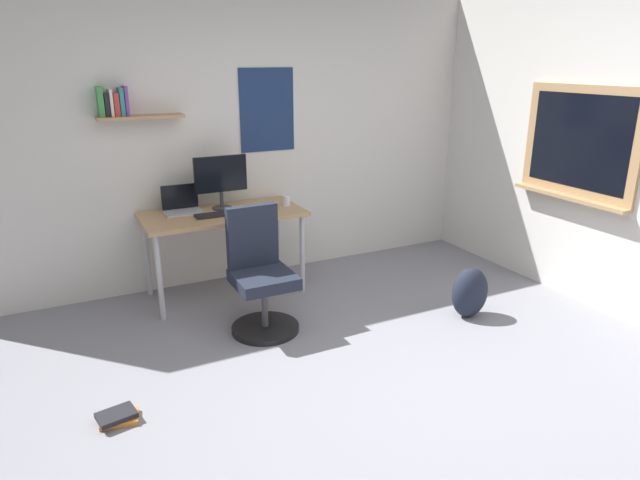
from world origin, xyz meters
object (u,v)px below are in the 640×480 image
monitor_primary (221,178)px  book_stack_on_floor (118,417)px  desk (223,221)px  coffee_mug (286,201)px  backpack (470,292)px  laptop (182,206)px  keyboard (218,214)px  computer_mouse (249,210)px  office_chair (261,279)px

monitor_primary → book_stack_on_floor: size_ratio=1.88×
desk → coffee_mug: bearing=-3.5°
backpack → book_stack_on_floor: backpack is taller
desk → backpack: size_ratio=3.23×
desk → book_stack_on_floor: size_ratio=5.47×
laptop → coffee_mug: 0.90m
desk → book_stack_on_floor: bearing=-126.8°
keyboard → computer_mouse: (0.28, -0.00, 0.01)m
laptop → coffee_mug: size_ratio=3.37×
computer_mouse → desk: bearing=158.2°
backpack → book_stack_on_floor: 2.75m
laptop → computer_mouse: 0.57m
monitor_primary → computer_mouse: bearing=-47.5°
keyboard → monitor_primary: bearing=62.5°
monitor_primary → coffee_mug: (0.54, -0.14, -0.22)m
keyboard → coffee_mug: bearing=4.4°
monitor_primary → backpack: monitor_primary is taller
laptop → backpack: size_ratio=0.74×
keyboard → computer_mouse: 0.28m
office_chair → computer_mouse: (0.16, 0.68, 0.36)m
monitor_primary → keyboard: monitor_primary is taller
office_chair → computer_mouse: bearing=76.3°
desk → monitor_primary: size_ratio=2.92×
laptop → keyboard: size_ratio=0.84×
desk → office_chair: (0.05, -0.76, -0.27)m
office_chair → keyboard: size_ratio=2.57×
desk → book_stack_on_floor: (-1.12, -1.50, -0.64)m
desk → backpack: (1.62, -1.33, -0.46)m
monitor_primary → coffee_mug: monitor_primary is taller
laptop → computer_mouse: laptop is taller
computer_mouse → book_stack_on_floor: computer_mouse is taller
keyboard → book_stack_on_floor: (-1.05, -1.41, -0.73)m
book_stack_on_floor → desk: bearing=53.2°
desk → laptop: size_ratio=4.37×
office_chair → monitor_primary: bearing=90.9°
desk → monitor_primary: bearing=72.9°
laptop → office_chair: bearing=-69.0°
office_chair → book_stack_on_floor: 1.43m
computer_mouse → coffee_mug: (0.36, 0.05, 0.03)m
book_stack_on_floor → coffee_mug: bearing=40.7°
coffee_mug → desk: bearing=176.5°
monitor_primary → coffee_mug: bearing=-14.9°
computer_mouse → office_chair: bearing=-103.7°
coffee_mug → book_stack_on_floor: (-1.70, -1.46, -0.77)m
monitor_primary → backpack: size_ratio=1.11×
coffee_mug → laptop: bearing=167.6°
laptop → keyboard: (0.24, -0.24, -0.04)m
monitor_primary → backpack: 2.29m
keyboard → coffee_mug: coffee_mug is taller
backpack → computer_mouse: bearing=138.5°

